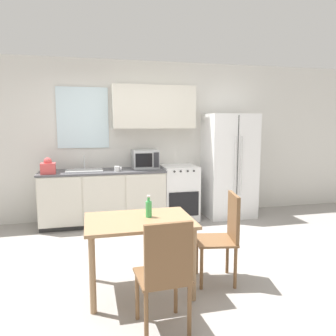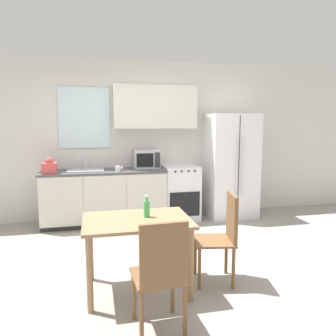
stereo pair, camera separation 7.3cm
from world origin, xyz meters
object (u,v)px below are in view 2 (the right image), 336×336
dining_chair_side (223,232)px  refrigerator (230,166)px  microwave (147,159)px  coffee_mug (118,169)px  drink_bottle (147,208)px  dining_chair_near (161,270)px  oven_range (180,192)px  dining_table (137,230)px

dining_chair_side → refrigerator: bearing=-14.3°
microwave → coffee_mug: 0.59m
coffee_mug → dining_chair_side: coffee_mug is taller
dining_chair_side → drink_bottle: drink_bottle is taller
refrigerator → dining_chair_near: refrigerator is taller
refrigerator → oven_range: bearing=178.2°
microwave → oven_range: bearing=-11.0°
microwave → drink_bottle: 2.41m
dining_chair_near → drink_bottle: (0.02, 0.79, 0.28)m
dining_table → dining_chair_near: bearing=-83.3°
oven_range → coffee_mug: (-1.06, -0.19, 0.47)m
dining_table → dining_chair_near: size_ratio=1.11×
refrigerator → dining_table: refrigerator is taller
refrigerator → dining_chair_side: 2.55m
oven_range → dining_table: (-1.04, -2.31, 0.15)m
dining_chair_near → dining_table: bearing=93.6°
coffee_mug → drink_bottle: size_ratio=0.52×
oven_range → coffee_mug: bearing=-170.1°
microwave → dining_chair_side: (0.42, -2.43, -0.51)m
refrigerator → dining_chair_side: refrigerator is taller
refrigerator → dining_chair_near: (-1.86, -3.03, -0.37)m
oven_range → refrigerator: 1.01m
dining_table → oven_range: bearing=65.8°
dining_chair_near → dining_chair_side: same height
oven_range → drink_bottle: (-0.94, -2.26, 0.35)m
refrigerator → microwave: size_ratio=4.16×
refrigerator → coffee_mug: refrigerator is taller
coffee_mug → dining_chair_side: 2.36m
dining_chair_side → coffee_mug: bearing=33.6°
oven_range → dining_chair_near: size_ratio=0.99×
refrigerator → drink_bottle: size_ratio=8.22×
oven_range → refrigerator: bearing=-1.8°
refrigerator → dining_table: (-1.95, -2.28, -0.29)m
drink_bottle → dining_chair_near: bearing=-91.1°
microwave → drink_bottle: (-0.37, -2.37, -0.23)m
microwave → refrigerator: bearing=-5.3°
dining_table → drink_bottle: (0.10, 0.05, 0.20)m
dining_table → dining_chair_side: bearing=-1.0°
oven_range → drink_bottle: bearing=-112.5°
dining_chair_near → dining_chair_side: bearing=39.2°
dining_chair_near → dining_chair_side: (0.80, 0.73, 0.00)m
coffee_mug → dining_chair_near: coffee_mug is taller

